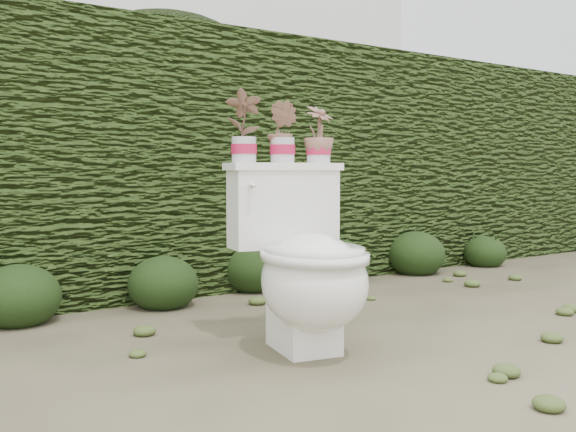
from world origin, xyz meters
TOP-DOWN VIEW (x-y plane):
  - ground at (0.00, 0.00)m, footprint 60.00×60.00m
  - hedge at (0.00, 1.60)m, footprint 8.00×1.00m
  - house_wall at (0.60, 6.00)m, footprint 8.00×3.50m
  - toilet at (-0.21, -0.16)m, footprint 0.58×0.75m
  - potted_plant_left at (-0.34, 0.12)m, footprint 0.19×0.18m
  - potted_plant_center at (-0.16, 0.08)m, footprint 0.15×0.17m
  - potted_plant_right at (0.01, 0.05)m, footprint 0.16×0.16m
  - liriope_clump_2 at (-1.08, 1.02)m, footprint 0.40×0.40m
  - liriope_clump_3 at (-0.34, 0.99)m, footprint 0.38×0.38m
  - liriope_clump_4 at (0.33, 1.13)m, footprint 0.42×0.42m
  - liriope_clump_5 at (0.95, 1.05)m, footprint 0.39×0.39m
  - liriope_clump_6 at (1.64, 1.03)m, footprint 0.42×0.42m
  - liriope_clump_7 at (2.36, 0.99)m, footprint 0.33×0.33m

SIDE VIEW (x-z plane):
  - ground at x=0.00m, z-range 0.00..0.00m
  - liriope_clump_7 at x=2.36m, z-range 0.00..0.26m
  - liriope_clump_3 at x=-0.34m, z-range 0.00..0.31m
  - liriope_clump_5 at x=0.95m, z-range 0.00..0.31m
  - liriope_clump_2 at x=-1.08m, z-range 0.00..0.32m
  - liriope_clump_6 at x=1.64m, z-range 0.00..0.34m
  - liriope_clump_4 at x=0.33m, z-range 0.00..0.34m
  - toilet at x=-0.21m, z-range -0.03..0.74m
  - hedge at x=0.00m, z-range 0.00..1.60m
  - potted_plant_right at x=0.01m, z-range 0.78..1.02m
  - potted_plant_center at x=-0.16m, z-range 0.78..1.03m
  - potted_plant_left at x=-0.34m, z-range 0.78..1.07m
  - house_wall at x=0.60m, z-range 0.00..4.00m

